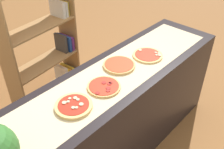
{
  "coord_description": "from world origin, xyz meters",
  "views": [
    {
      "loc": [
        -1.2,
        -1.1,
        2.12
      ],
      "look_at": [
        0.0,
        0.0,
        0.94
      ],
      "focal_mm": 41.54,
      "sensor_mm": 36.0,
      "label": 1
    }
  ],
  "objects_px": {
    "pizza_mushroom_0": "(74,106)",
    "pizza_plain_2": "(119,65)",
    "bookshelf": "(48,47)",
    "pizza_mushroom_3": "(148,55)",
    "pizza_pepperoni_1": "(104,87)"
  },
  "relations": [
    {
      "from": "pizza_mushroom_3",
      "to": "bookshelf",
      "type": "distance_m",
      "value": 1.29
    },
    {
      "from": "pizza_plain_2",
      "to": "bookshelf",
      "type": "relative_size",
      "value": 0.19
    },
    {
      "from": "bookshelf",
      "to": "pizza_mushroom_0",
      "type": "bearing_deg",
      "value": -117.7
    },
    {
      "from": "pizza_pepperoni_1",
      "to": "pizza_plain_2",
      "type": "relative_size",
      "value": 0.93
    },
    {
      "from": "pizza_mushroom_0",
      "to": "pizza_mushroom_3",
      "type": "bearing_deg",
      "value": 0.96
    },
    {
      "from": "pizza_mushroom_3",
      "to": "pizza_pepperoni_1",
      "type": "bearing_deg",
      "value": -177.89
    },
    {
      "from": "pizza_plain_2",
      "to": "pizza_mushroom_3",
      "type": "relative_size",
      "value": 1.03
    },
    {
      "from": "pizza_mushroom_0",
      "to": "pizza_mushroom_3",
      "type": "distance_m",
      "value": 0.86
    },
    {
      "from": "pizza_mushroom_0",
      "to": "pizza_plain_2",
      "type": "relative_size",
      "value": 0.96
    },
    {
      "from": "pizza_mushroom_0",
      "to": "pizza_plain_2",
      "type": "distance_m",
      "value": 0.58
    },
    {
      "from": "pizza_pepperoni_1",
      "to": "pizza_mushroom_3",
      "type": "relative_size",
      "value": 0.96
    },
    {
      "from": "pizza_plain_2",
      "to": "pizza_pepperoni_1",
      "type": "bearing_deg",
      "value": -160.34
    },
    {
      "from": "pizza_plain_2",
      "to": "pizza_mushroom_3",
      "type": "height_order",
      "value": "pizza_mushroom_3"
    },
    {
      "from": "pizza_pepperoni_1",
      "to": "pizza_mushroom_3",
      "type": "height_order",
      "value": "pizza_mushroom_3"
    },
    {
      "from": "pizza_pepperoni_1",
      "to": "bookshelf",
      "type": "relative_size",
      "value": 0.18
    }
  ]
}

